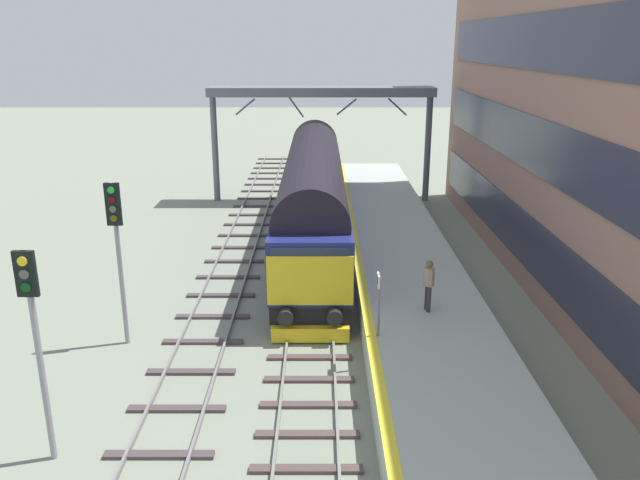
# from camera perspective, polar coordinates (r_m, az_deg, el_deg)

# --- Properties ---
(ground_plane) EXTENTS (140.00, 140.00, 0.00)m
(ground_plane) POSITION_cam_1_polar(r_m,az_deg,el_deg) (22.46, -0.52, -6.05)
(ground_plane) COLOR gray
(ground_plane) RESTS_ON ground
(track_main) EXTENTS (2.50, 60.00, 0.15)m
(track_main) POSITION_cam_1_polar(r_m,az_deg,el_deg) (22.44, -0.52, -5.92)
(track_main) COLOR gray
(track_main) RESTS_ON ground
(track_adjacent_west) EXTENTS (2.50, 60.00, 0.15)m
(track_adjacent_west) POSITION_cam_1_polar(r_m,az_deg,el_deg) (22.73, -9.04, -5.83)
(track_adjacent_west) COLOR slate
(track_adjacent_west) RESTS_ON ground
(station_platform) EXTENTS (4.00, 44.00, 1.01)m
(station_platform) POSITION_cam_1_polar(r_m,az_deg,el_deg) (22.51, 8.71, -4.83)
(station_platform) COLOR #ABB7AB
(station_platform) RESTS_ON ground
(station_building) EXTENTS (5.27, 29.82, 14.06)m
(station_building) POSITION_cam_1_polar(r_m,az_deg,el_deg) (25.08, 24.99, 11.48)
(station_building) COLOR #9E7461
(station_building) RESTS_ON ground
(diesel_locomotive) EXTENTS (2.74, 19.70, 4.68)m
(diesel_locomotive) POSITION_cam_1_polar(r_m,az_deg,el_deg) (28.32, -0.35, 4.28)
(diesel_locomotive) COLOR black
(diesel_locomotive) RESTS_ON ground
(signal_post_near) EXTENTS (0.44, 0.22, 4.95)m
(signal_post_near) POSITION_cam_1_polar(r_m,az_deg,el_deg) (14.70, -24.07, -7.47)
(signal_post_near) COLOR gray
(signal_post_near) RESTS_ON ground
(signal_post_mid) EXTENTS (0.44, 0.22, 5.10)m
(signal_post_mid) POSITION_cam_1_polar(r_m,az_deg,el_deg) (19.60, -17.57, -0.14)
(signal_post_mid) COLOR gray
(signal_post_mid) RESTS_ON ground
(platform_number_sign) EXTENTS (0.10, 0.44, 1.85)m
(platform_number_sign) POSITION_cam_1_polar(r_m,az_deg,el_deg) (17.68, 5.56, -4.98)
(platform_number_sign) COLOR slate
(platform_number_sign) RESTS_ON station_platform
(waiting_passenger) EXTENTS (0.39, 0.50, 1.64)m
(waiting_passenger) POSITION_cam_1_polar(r_m,az_deg,el_deg) (19.60, 10.04, -3.66)
(waiting_passenger) COLOR #36333C
(waiting_passenger) RESTS_ON station_platform
(overhead_footbridge) EXTENTS (12.65, 2.00, 6.53)m
(overhead_footbridge) POSITION_cam_1_polar(r_m,az_deg,el_deg) (36.35, 0.40, 12.70)
(overhead_footbridge) COLOR slate
(overhead_footbridge) RESTS_ON ground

